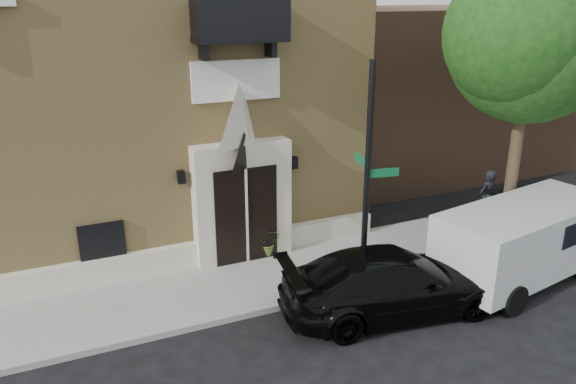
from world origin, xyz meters
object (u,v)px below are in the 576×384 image
Objects in this scene: street_sign at (368,177)px; dumpster at (525,213)px; black_sedan at (393,282)px; fire_hydrant at (521,233)px; pedestrian_near at (487,198)px; cargo_van at (528,238)px.

street_sign is 2.53× the size of dumpster.
black_sedan reaches higher than fire_hydrant.
street_sign reaches higher than pedestrian_near.
fire_hydrant is at bearing -134.34° from dumpster.
dumpster is 1.18m from pedestrian_near.
black_sedan is 2.92× the size of pedestrian_near.
dumpster is (0.65, 0.54, 0.30)m from fire_hydrant.
dumpster is at bearing 15.11° from street_sign.
street_sign is 7.16× the size of fire_hydrant.
street_sign is 3.07× the size of pedestrian_near.
cargo_van is at bearing 53.27° from pedestrian_near.
cargo_van is 2.93× the size of pedestrian_near.
pedestrian_near is at bearing 87.18° from fire_hydrant.
cargo_van is (4.01, -0.02, 0.37)m from black_sedan.
street_sign reaches higher than fire_hydrant.
cargo_van is 2.65m from dumpster.
cargo_van is at bearing -132.29° from fire_hydrant.
fire_hydrant is (5.22, 1.30, -0.23)m from black_sedan.
pedestrian_near is (1.28, 2.88, -0.09)m from cargo_van.
black_sedan reaches higher than dumpster.
fire_hydrant is 0.35× the size of dumpster.
street_sign is (0.00, 1.28, 2.14)m from black_sedan.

